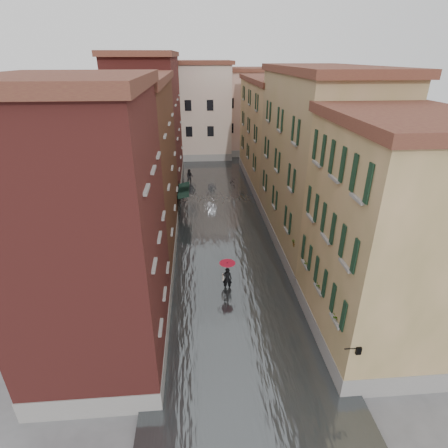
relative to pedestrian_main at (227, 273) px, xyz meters
name	(u,v)px	position (x,y,z in m)	size (l,w,h in m)	color
ground	(237,316)	(0.37, -2.69, -1.31)	(120.00, 120.00, 0.00)	#59595B
floodwater	(221,222)	(0.37, 10.31, -1.21)	(10.00, 60.00, 0.20)	#3F4446
building_left_near	(92,241)	(-6.63, -4.69, 5.19)	(6.00, 8.00, 13.00)	maroon
building_left_mid	(131,173)	(-6.63, 6.31, 4.94)	(6.00, 14.00, 12.50)	#59301C
building_left_far	(151,126)	(-6.63, 21.31, 5.69)	(6.00, 16.00, 14.00)	maroon
building_right_near	(385,244)	(7.37, -4.69, 4.44)	(6.00, 8.00, 11.50)	olive
building_right_mid	(316,166)	(7.37, 6.31, 5.19)	(6.00, 14.00, 13.00)	tan
building_right_far	(274,135)	(7.37, 21.31, 4.44)	(6.00, 16.00, 11.50)	olive
building_end_cream	(189,112)	(-2.63, 35.31, 5.19)	(12.00, 9.00, 13.00)	beige
building_end_pink	(247,113)	(6.37, 37.31, 4.69)	(10.00, 9.00, 12.00)	#CB9F8E
awning_near	(183,193)	(-3.12, 11.89, 1.16)	(1.09, 2.90, 2.80)	black
awning_far	(183,188)	(-3.12, 13.19, 1.15)	(1.09, 2.78, 2.80)	black
wall_lantern	(358,350)	(4.70, -8.69, 1.70)	(0.71, 0.22, 0.35)	black
window_planters	(314,270)	(4.49, -3.39, 2.20)	(0.59, 8.16, 0.84)	brown
pedestrian_main	(227,273)	(0.00, 0.00, 0.00)	(1.07, 1.07, 2.06)	black
pedestrian_far	(190,177)	(-2.64, 21.68, -0.42)	(0.86, 0.67, 1.77)	black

